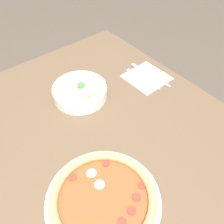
{
  "coord_description": "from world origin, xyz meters",
  "views": [
    {
      "loc": [
        -0.21,
        -0.52,
        1.47
      ],
      "look_at": [
        0.2,
        -0.0,
        0.78
      ],
      "focal_mm": 40.0,
      "sensor_mm": 36.0,
      "label": 1
    }
  ],
  "objects_px": {
    "knife": "(152,76)",
    "pizza": "(103,199)",
    "fork": "(143,79)",
    "bowl": "(80,91)"
  },
  "relations": [
    {
      "from": "pizza",
      "to": "fork",
      "type": "bearing_deg",
      "value": 34.77
    },
    {
      "from": "pizza",
      "to": "bowl",
      "type": "relative_size",
      "value": 1.52
    },
    {
      "from": "pizza",
      "to": "fork",
      "type": "relative_size",
      "value": 1.75
    },
    {
      "from": "knife",
      "to": "pizza",
      "type": "bearing_deg",
      "value": 117.87
    },
    {
      "from": "pizza",
      "to": "fork",
      "type": "distance_m",
      "value": 0.58
    },
    {
      "from": "pizza",
      "to": "fork",
      "type": "height_order",
      "value": "pizza"
    },
    {
      "from": "bowl",
      "to": "fork",
      "type": "xyz_separation_m",
      "value": [
        0.28,
        -0.09,
        -0.02
      ]
    },
    {
      "from": "bowl",
      "to": "pizza",
      "type": "bearing_deg",
      "value": -115.73
    },
    {
      "from": "pizza",
      "to": "knife",
      "type": "distance_m",
      "value": 0.62
    },
    {
      "from": "pizza",
      "to": "knife",
      "type": "relative_size",
      "value": 1.48
    }
  ]
}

